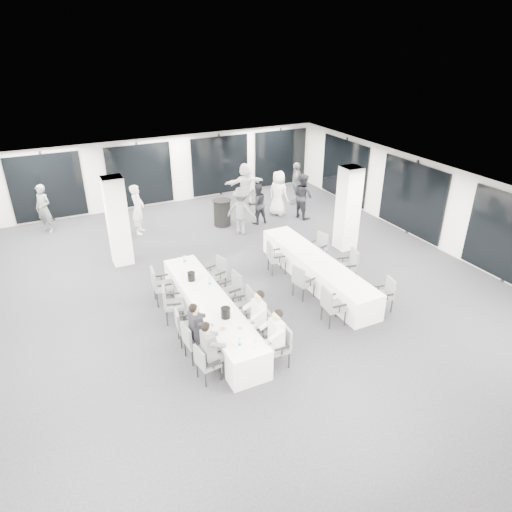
{
  "coord_description": "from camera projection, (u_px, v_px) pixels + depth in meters",
  "views": [
    {
      "loc": [
        -4.68,
        -10.3,
        6.67
      ],
      "look_at": [
        0.26,
        -0.2,
        1.07
      ],
      "focal_mm": 32.0,
      "sensor_mm": 36.0,
      "label": 1
    }
  ],
  "objects": [
    {
      "name": "chair_main_left_second",
      "position": [
        193.0,
        340.0,
        10.05
      ],
      "size": [
        0.51,
        0.56,
        0.94
      ],
      "rotation": [
        0.0,
        0.0,
        -1.48
      ],
      "color": "#585B60",
      "rests_on": "floor"
    },
    {
      "name": "water_bottle_b",
      "position": [
        210.0,
        282.0,
        11.66
      ],
      "size": [
        0.08,
        0.08,
        0.24
      ],
      "primitive_type": "cylinder",
      "color": "silver",
      "rests_on": "banquet_table_main"
    },
    {
      "name": "seated_guest_a",
      "position": [
        211.0,
        347.0,
        9.38
      ],
      "size": [
        0.5,
        0.38,
        1.44
      ],
      "rotation": [
        0.0,
        0.0,
        -1.57
      ],
      "color": "#525459",
      "rests_on": "floor"
    },
    {
      "name": "chair_main_left_mid",
      "position": [
        183.0,
        325.0,
        10.6
      ],
      "size": [
        0.51,
        0.55,
        0.9
      ],
      "rotation": [
        0.0,
        0.0,
        -1.7
      ],
      "color": "#585B60",
      "rests_on": "floor"
    },
    {
      "name": "chair_main_left_fourth",
      "position": [
        170.0,
        302.0,
        11.4
      ],
      "size": [
        0.6,
        0.62,
        0.97
      ],
      "rotation": [
        0.0,
        0.0,
        -1.82
      ],
      "color": "#585B60",
      "rests_on": "floor"
    },
    {
      "name": "standing_guest_b",
      "position": [
        257.0,
        201.0,
        17.11
      ],
      "size": [
        0.85,
        0.52,
        1.76
      ],
      "primitive_type": "imported",
      "rotation": [
        0.0,
        0.0,
        3.15
      ],
      "color": "black",
      "rests_on": "floor"
    },
    {
      "name": "water_bottle_c",
      "position": [
        185.0,
        260.0,
        12.8
      ],
      "size": [
        0.08,
        0.08,
        0.24
      ],
      "primitive_type": "cylinder",
      "color": "silver",
      "rests_on": "banquet_table_main"
    },
    {
      "name": "chair_main_right_fourth",
      "position": [
        233.0,
        288.0,
        12.0
      ],
      "size": [
        0.56,
        0.6,
        0.98
      ],
      "rotation": [
        0.0,
        0.0,
        1.7
      ],
      "color": "#585B60",
      "rests_on": "floor"
    },
    {
      "name": "water_bottle_a",
      "position": [
        240.0,
        343.0,
        9.42
      ],
      "size": [
        0.07,
        0.07,
        0.22
      ],
      "primitive_type": "cylinder",
      "color": "silver",
      "rests_on": "banquet_table_main"
    },
    {
      "name": "standing_guest_h",
      "position": [
        303.0,
        193.0,
        17.63
      ],
      "size": [
        0.75,
        1.05,
        1.98
      ],
      "primitive_type": "imported",
      "rotation": [
        0.0,
        0.0,
        1.75
      ],
      "color": "black",
      "rests_on": "floor"
    },
    {
      "name": "chair_side_left_mid",
      "position": [
        302.0,
        280.0,
        12.42
      ],
      "size": [
        0.57,
        0.61,
        0.96
      ],
      "rotation": [
        0.0,
        0.0,
        -1.37
      ],
      "color": "#585B60",
      "rests_on": "floor"
    },
    {
      "name": "chair_side_left_far",
      "position": [
        274.0,
        256.0,
        13.69
      ],
      "size": [
        0.58,
        0.62,
        0.99
      ],
      "rotation": [
        0.0,
        0.0,
        -1.76
      ],
      "color": "#585B60",
      "rests_on": "floor"
    },
    {
      "name": "chair_main_left_far",
      "position": [
        160.0,
        284.0,
        12.15
      ],
      "size": [
        0.57,
        0.62,
        1.04
      ],
      "rotation": [
        0.0,
        0.0,
        -1.67
      ],
      "color": "#585B60",
      "rests_on": "floor"
    },
    {
      "name": "banquet_table_side",
      "position": [
        316.0,
        270.0,
        13.28
      ],
      "size": [
        0.9,
        5.0,
        0.75
      ],
      "primitive_type": "cube",
      "color": "white",
      "rests_on": "floor"
    },
    {
      "name": "chair_side_right_far",
      "position": [
        319.0,
        246.0,
        14.43
      ],
      "size": [
        0.56,
        0.59,
        0.93
      ],
      "rotation": [
        0.0,
        0.0,
        1.8
      ],
      "color": "#585B60",
      "rests_on": "floor"
    },
    {
      "name": "chair_side_left_near",
      "position": [
        331.0,
        304.0,
        11.28
      ],
      "size": [
        0.56,
        0.61,
        1.01
      ],
      "rotation": [
        0.0,
        0.0,
        -1.67
      ],
      "color": "#585B60",
      "rests_on": "floor"
    },
    {
      "name": "chair_side_right_near",
      "position": [
        386.0,
        292.0,
        11.9
      ],
      "size": [
        0.53,
        0.56,
        0.89
      ],
      "rotation": [
        0.0,
        0.0,
        1.38
      ],
      "color": "#585B60",
      "rests_on": "floor"
    },
    {
      "name": "cocktail_table",
      "position": [
        222.0,
        212.0,
        17.1
      ],
      "size": [
        0.72,
        0.72,
        1.0
      ],
      "color": "black",
      "rests_on": "floor"
    },
    {
      "name": "column_right",
      "position": [
        348.0,
        209.0,
        14.93
      ],
      "size": [
        0.6,
        0.6,
        2.8
      ],
      "primitive_type": "cube",
      "color": "white",
      "rests_on": "floor"
    },
    {
      "name": "plate_c",
      "position": [
        225.0,
        310.0,
        10.71
      ],
      "size": [
        0.22,
        0.22,
        0.03
      ],
      "color": "white",
      "rests_on": "banquet_table_main"
    },
    {
      "name": "chair_main_left_near",
      "position": [
        205.0,
        362.0,
        9.46
      ],
      "size": [
        0.5,
        0.53,
        0.86
      ],
      "rotation": [
        0.0,
        0.0,
        -1.42
      ],
      "color": "#585B60",
      "rests_on": "floor"
    },
    {
      "name": "ice_bucket_near",
      "position": [
        226.0,
        313.0,
        10.39
      ],
      "size": [
        0.22,
        0.22,
        0.25
      ],
      "primitive_type": "cylinder",
      "color": "black",
      "rests_on": "banquet_table_main"
    },
    {
      "name": "chair_main_right_far",
      "position": [
        218.0,
        272.0,
        12.85
      ],
      "size": [
        0.58,
        0.6,
        0.95
      ],
      "rotation": [
        0.0,
        0.0,
        1.8
      ],
      "color": "#585B60",
      "rests_on": "floor"
    },
    {
      "name": "column_left",
      "position": [
        118.0,
        221.0,
        13.95
      ],
      "size": [
        0.6,
        0.6,
        2.8
      ],
      "primitive_type": "cube",
      "color": "white",
      "rests_on": "floor"
    },
    {
      "name": "standing_guest_c",
      "position": [
        241.0,
        208.0,
        16.19
      ],
      "size": [
        1.33,
        1.39,
        1.97
      ],
      "primitive_type": "imported",
      "rotation": [
        0.0,
        0.0,
        2.29
      ],
      "color": "#525459",
      "rests_on": "floor"
    },
    {
      "name": "wine_glass",
      "position": [
        255.0,
        341.0,
        9.39
      ],
      "size": [
        0.08,
        0.08,
        0.22
      ],
      "color": "silver",
      "rests_on": "banquet_table_main"
    },
    {
      "name": "standing_guest_g",
      "position": [
        43.0,
        206.0,
        16.34
      ],
      "size": [
        0.93,
        0.94,
        2.0
      ],
      "primitive_type": "imported",
      "rotation": [
        0.0,
        0.0,
        -0.84
      ],
      "color": "#525459",
      "rests_on": "floor"
    },
    {
      "name": "seated_guest_b",
      "position": [
        199.0,
        327.0,
        9.99
      ],
      "size": [
        0.5,
        0.38,
        1.44
      ],
      "rotation": [
        0.0,
        0.0,
        -1.57
      ],
      "color": "black",
      "rests_on": "floor"
    },
    {
      "name": "chair_main_right_second",
      "position": [
        262.0,
        325.0,
        10.61
      ],
      "size": [
        0.48,
        0.53,
        0.88
      ],
      "rotation": [
        0.0,
        0.0,
        1.47
      ],
      "color": "#585B60",
      "rests_on": "floor"
    },
    {
      "name": "chair_main_right_near",
      "position": [
        280.0,
        344.0,
        9.9
      ],
      "size": [
        0.51,
        0.56,
        0.96
      ],
      "rotation": [
        0.0,
        0.0,
        1.52
      ],
      "color": "#585B60",
      "rests_on": "floor"
    },
    {
      "name": "chair_main_right_mid",
      "position": [
        245.0,
        304.0,
        11.37
      ],
      "size": [
        0.51,
        0.56,
        0.94
      ],
      "rotation": [
        0.0,
        0.0,
        1.5
      ],
      "color": "#585B60",
      "rests_on": "floor"
    },
    {
      "name": "banquet_table_main",
      "position": [
        210.0,
        312.0,
        11.34
      ],
      "size": [
        0.9,
        5.0,
        0.75
      ],
      "primitive_type": "cube",
      "color": "white",
      "rests_on": "floor"
    },
    {
      "name": "standing_guest_f",
      "position": [
        245.0,
        182.0,
        18.86
      ],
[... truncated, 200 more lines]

